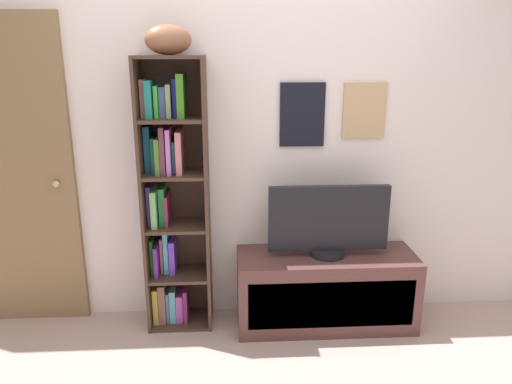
% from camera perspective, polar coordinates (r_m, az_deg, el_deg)
% --- Properties ---
extents(back_wall, '(4.80, 0.08, 2.51)m').
position_cam_1_polar(back_wall, '(3.08, -0.63, 7.40)').
color(back_wall, silver).
rests_on(back_wall, ground).
extents(bookshelf, '(0.41, 0.28, 1.71)m').
position_cam_1_polar(bookshelf, '(3.06, -10.05, -0.88)').
color(bookshelf, '#432E23').
rests_on(bookshelf, ground).
extents(football, '(0.32, 0.28, 0.17)m').
position_cam_1_polar(football, '(2.89, -10.35, 17.33)').
color(football, brown).
rests_on(football, bookshelf).
extents(tv_stand, '(1.14, 0.41, 0.48)m').
position_cam_1_polar(tv_stand, '(3.24, 8.23, -11.34)').
color(tv_stand, '#553230').
rests_on(tv_stand, ground).
extents(television, '(0.76, 0.22, 0.46)m').
position_cam_1_polar(television, '(3.05, 8.58, -3.50)').
color(television, black).
rests_on(television, tv_stand).
extents(door, '(0.89, 0.09, 1.96)m').
position_cam_1_polar(door, '(3.39, -27.84, 1.55)').
color(door, brown).
rests_on(door, ground).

